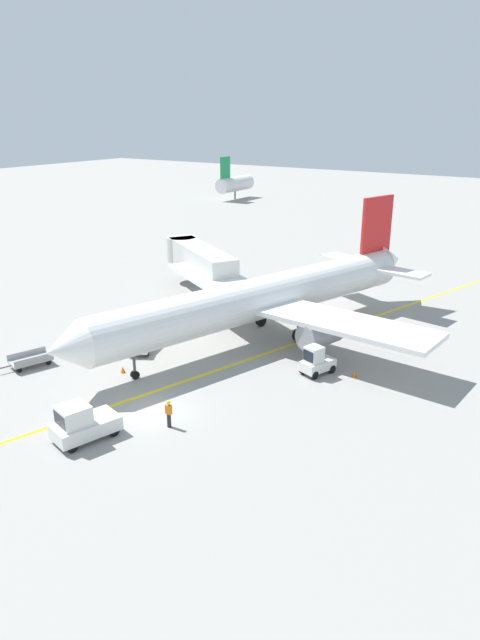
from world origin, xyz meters
TOP-DOWN VIEW (x-y plane):
  - ground_plane at (0.00, 0.00)m, footprint 300.00×300.00m
  - taxi_line_yellow at (-1.02, 5.00)m, footprint 23.22×76.73m
  - airliner at (-0.86, 14.37)m, footprint 27.77×34.64m
  - jet_bridge at (-13.08, 21.22)m, footprint 12.26×8.81m
  - pushback_tug at (-1.28, -4.55)m, footprint 2.80×3.98m
  - baggage_tug_near_wing at (5.66, 10.31)m, footprint 2.01×2.69m
  - belt_loader_forward_hold at (-7.56, 7.15)m, footprint 3.62×4.94m
  - baggage_cart_loaded at (-11.97, 0.24)m, footprint 2.34×3.82m
  - ground_crew_marshaller at (1.83, -0.86)m, footprint 0.36×0.24m
  - safety_cone_nose_left at (-4.85, -1.96)m, footprint 0.36×0.36m
  - safety_cone_nose_right at (8.10, 11.39)m, footprint 0.36×0.36m
  - safety_cone_wingtip_left at (-5.68, 3.05)m, footprint 0.36×0.36m
  - distant_aircraft_far_left at (-47.21, 78.59)m, footprint 3.00×10.10m

SIDE VIEW (x-z plane):
  - ground_plane at x=0.00m, z-range 0.00..0.00m
  - taxi_line_yellow at x=-1.02m, z-range 0.00..0.01m
  - safety_cone_nose_left at x=-4.85m, z-range 0.00..0.44m
  - safety_cone_nose_right at x=8.10m, z-range 0.00..0.44m
  - safety_cone_wingtip_left at x=-5.68m, z-range 0.00..0.44m
  - baggage_cart_loaded at x=-11.97m, z-range 0.00..0.94m
  - belt_loader_forward_hold at x=-7.56m, z-range -0.52..2.07m
  - ground_crew_marshaller at x=1.83m, z-range 0.06..1.76m
  - baggage_tug_near_wing at x=5.66m, z-range -0.12..1.98m
  - pushback_tug at x=-1.28m, z-range -0.11..2.09m
  - distant_aircraft_far_left at x=-47.21m, z-range -1.18..7.62m
  - airliner at x=-0.86m, z-range -1.63..8.47m
  - jet_bridge at x=-13.08m, z-range 1.12..5.97m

